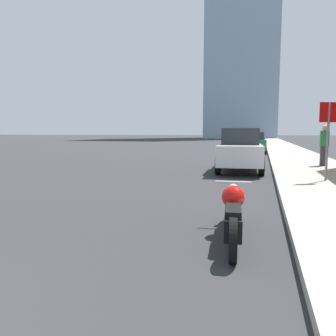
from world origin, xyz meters
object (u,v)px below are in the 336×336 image
(parked_car_green, at_px, (253,143))
(pedestrian, at_px, (324,145))
(parked_car_blue, at_px, (256,140))
(motorcycle, at_px, (233,214))
(parked_car_white, at_px, (240,150))
(stop_sign, at_px, (328,128))

(parked_car_green, distance_m, pedestrian, 10.63)
(parked_car_blue, relative_size, pedestrian, 2.39)
(parked_car_green, bearing_deg, motorcycle, -92.75)
(parked_car_green, xyz_separation_m, pedestrian, (3.29, -10.11, 0.25))
(parked_car_white, height_order, pedestrian, pedestrian)
(stop_sign, bearing_deg, pedestrian, 81.48)
(parked_car_blue, height_order, pedestrian, pedestrian)
(motorcycle, distance_m, stop_sign, 6.51)
(parked_car_blue, xyz_separation_m, stop_sign, (2.60, -26.22, 0.93))
(parked_car_white, distance_m, parked_car_blue, 23.15)
(parked_car_white, relative_size, parked_car_blue, 1.06)
(parked_car_blue, distance_m, stop_sign, 26.36)
(parked_car_blue, bearing_deg, parked_car_white, -91.51)
(motorcycle, xyz_separation_m, stop_sign, (2.32, 5.93, 1.39))
(parked_car_white, bearing_deg, parked_car_green, 85.61)
(parked_car_white, height_order, parked_car_blue, parked_car_white)
(parked_car_white, bearing_deg, parked_car_blue, 86.29)
(motorcycle, height_order, parked_car_white, parked_car_white)
(pedestrian, bearing_deg, parked_car_blue, 98.93)
(motorcycle, height_order, pedestrian, pedestrian)
(motorcycle, bearing_deg, parked_car_white, 88.07)
(motorcycle, distance_m, parked_car_white, 9.03)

